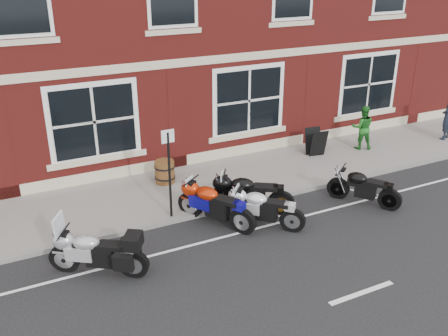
{
  "coord_description": "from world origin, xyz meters",
  "views": [
    {
      "loc": [
        -6.2,
        -9.19,
        6.33
      ],
      "look_at": [
        -0.84,
        1.6,
        1.16
      ],
      "focal_mm": 40.0,
      "sensor_mm": 36.0,
      "label": 1
    }
  ],
  "objects_px": {
    "a_board_sign": "(316,142)",
    "barrel_planter": "(165,172)",
    "moto_naked_black": "(363,186)",
    "moto_sport_red": "(215,203)",
    "moto_sport_black": "(249,192)",
    "pedestrian_left": "(448,116)",
    "moto_touring_silver": "(95,250)",
    "pedestrian_right": "(362,127)",
    "moto_sport_silver": "(263,207)",
    "parking_sign": "(169,168)"
  },
  "relations": [
    {
      "from": "moto_sport_red",
      "to": "parking_sign",
      "type": "distance_m",
      "value": 1.44
    },
    {
      "from": "moto_sport_red",
      "to": "pedestrian_left",
      "type": "bearing_deg",
      "value": -20.94
    },
    {
      "from": "pedestrian_left",
      "to": "a_board_sign",
      "type": "height_order",
      "value": "pedestrian_left"
    },
    {
      "from": "pedestrian_right",
      "to": "parking_sign",
      "type": "height_order",
      "value": "parking_sign"
    },
    {
      "from": "a_board_sign",
      "to": "barrel_planter",
      "type": "distance_m",
      "value": 5.27
    },
    {
      "from": "moto_sport_red",
      "to": "pedestrian_right",
      "type": "distance_m",
      "value": 7.11
    },
    {
      "from": "moto_sport_silver",
      "to": "barrel_planter",
      "type": "xyz_separation_m",
      "value": [
        -1.37,
        3.33,
        -0.09
      ]
    },
    {
      "from": "pedestrian_left",
      "to": "parking_sign",
      "type": "bearing_deg",
      "value": -19.97
    },
    {
      "from": "moto_sport_black",
      "to": "barrel_planter",
      "type": "height_order",
      "value": "moto_sport_black"
    },
    {
      "from": "pedestrian_left",
      "to": "pedestrian_right",
      "type": "relative_size",
      "value": 1.13
    },
    {
      "from": "moto_sport_silver",
      "to": "barrel_planter",
      "type": "bearing_deg",
      "value": 67.88
    },
    {
      "from": "parking_sign",
      "to": "moto_sport_black",
      "type": "bearing_deg",
      "value": -17.59
    },
    {
      "from": "moto_sport_silver",
      "to": "moto_naked_black",
      "type": "relative_size",
      "value": 0.89
    },
    {
      "from": "moto_touring_silver",
      "to": "parking_sign",
      "type": "bearing_deg",
      "value": -22.77
    },
    {
      "from": "pedestrian_right",
      "to": "a_board_sign",
      "type": "xyz_separation_m",
      "value": [
        -1.79,
        0.18,
        -0.3
      ]
    },
    {
      "from": "moto_naked_black",
      "to": "moto_sport_red",
      "type": "bearing_deg",
      "value": 136.12
    },
    {
      "from": "moto_sport_red",
      "to": "moto_sport_black",
      "type": "distance_m",
      "value": 1.07
    },
    {
      "from": "moto_sport_silver",
      "to": "pedestrian_left",
      "type": "bearing_deg",
      "value": -29.93
    },
    {
      "from": "moto_sport_red",
      "to": "pedestrian_left",
      "type": "relative_size",
      "value": 1.19
    },
    {
      "from": "moto_touring_silver",
      "to": "moto_sport_red",
      "type": "distance_m",
      "value": 3.29
    },
    {
      "from": "moto_touring_silver",
      "to": "a_board_sign",
      "type": "distance_m",
      "value": 8.76
    },
    {
      "from": "moto_naked_black",
      "to": "pedestrian_right",
      "type": "relative_size",
      "value": 1.17
    },
    {
      "from": "moto_sport_silver",
      "to": "pedestrian_right",
      "type": "bearing_deg",
      "value": -16.96
    },
    {
      "from": "barrel_planter",
      "to": "parking_sign",
      "type": "height_order",
      "value": "parking_sign"
    },
    {
      "from": "moto_sport_black",
      "to": "pedestrian_right",
      "type": "xyz_separation_m",
      "value": [
        5.65,
        2.19,
        0.29
      ]
    },
    {
      "from": "a_board_sign",
      "to": "moto_naked_black",
      "type": "bearing_deg",
      "value": -95.58
    },
    {
      "from": "moto_sport_silver",
      "to": "barrel_planter",
      "type": "relative_size",
      "value": 2.36
    },
    {
      "from": "moto_touring_silver",
      "to": "pedestrian_left",
      "type": "distance_m",
      "value": 13.54
    },
    {
      "from": "a_board_sign",
      "to": "barrel_planter",
      "type": "bearing_deg",
      "value": -173.69
    },
    {
      "from": "moto_naked_black",
      "to": "parking_sign",
      "type": "relative_size",
      "value": 0.76
    },
    {
      "from": "pedestrian_left",
      "to": "pedestrian_right",
      "type": "bearing_deg",
      "value": -35.56
    },
    {
      "from": "pedestrian_right",
      "to": "barrel_planter",
      "type": "relative_size",
      "value": 2.26
    },
    {
      "from": "moto_naked_black",
      "to": "a_board_sign",
      "type": "distance_m",
      "value": 3.38
    },
    {
      "from": "moto_touring_silver",
      "to": "barrel_planter",
      "type": "xyz_separation_m",
      "value": [
        2.84,
        3.51,
        -0.13
      ]
    },
    {
      "from": "moto_sport_red",
      "to": "moto_naked_black",
      "type": "distance_m",
      "value": 4.18
    },
    {
      "from": "parking_sign",
      "to": "moto_sport_silver",
      "type": "bearing_deg",
      "value": -36.43
    },
    {
      "from": "barrel_planter",
      "to": "parking_sign",
      "type": "relative_size",
      "value": 0.29
    },
    {
      "from": "a_board_sign",
      "to": "barrel_planter",
      "type": "relative_size",
      "value": 1.37
    },
    {
      "from": "moto_sport_silver",
      "to": "parking_sign",
      "type": "height_order",
      "value": "parking_sign"
    },
    {
      "from": "moto_sport_black",
      "to": "barrel_planter",
      "type": "bearing_deg",
      "value": 62.54
    },
    {
      "from": "moto_touring_silver",
      "to": "pedestrian_left",
      "type": "height_order",
      "value": "pedestrian_left"
    },
    {
      "from": "pedestrian_left",
      "to": "barrel_planter",
      "type": "distance_m",
      "value": 10.51
    },
    {
      "from": "pedestrian_right",
      "to": "moto_naked_black",
      "type": "bearing_deg",
      "value": 78.91
    },
    {
      "from": "moto_sport_silver",
      "to": "a_board_sign",
      "type": "bearing_deg",
      "value": -5.59
    },
    {
      "from": "moto_sport_black",
      "to": "moto_touring_silver",
      "type": "bearing_deg",
      "value": 136.31
    },
    {
      "from": "parking_sign",
      "to": "moto_touring_silver",
      "type": "bearing_deg",
      "value": -149.75
    },
    {
      "from": "moto_touring_silver",
      "to": "barrel_planter",
      "type": "relative_size",
      "value": 2.8
    },
    {
      "from": "moto_sport_black",
      "to": "parking_sign",
      "type": "xyz_separation_m",
      "value": [
        -1.99,
        0.52,
        0.88
      ]
    },
    {
      "from": "a_board_sign",
      "to": "moto_sport_silver",
      "type": "bearing_deg",
      "value": -132.77
    },
    {
      "from": "moto_sport_silver",
      "to": "parking_sign",
      "type": "bearing_deg",
      "value": 101.92
    }
  ]
}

